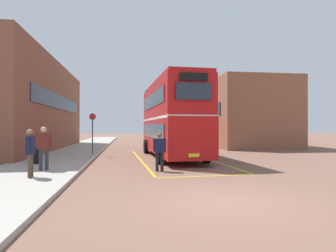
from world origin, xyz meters
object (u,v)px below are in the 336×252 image
Objects in this scene: single_deck_bus at (179,130)px; pedestrian_waiting_near at (44,145)px; litter_bin at (37,154)px; pedestrian_boarding at (160,149)px; pedestrian_waiting_far at (31,149)px; bus_stop_sign at (93,130)px; double_decker_bus at (172,118)px.

pedestrian_waiting_near is (-9.32, -19.76, -0.43)m from single_deck_bus.
pedestrian_waiting_near is at bearing -67.64° from litter_bin.
single_deck_bus is 4.62× the size of pedestrian_waiting_near.
pedestrian_waiting_far reaches higher than pedestrian_boarding.
bus_stop_sign is (1.10, 8.86, 0.63)m from pedestrian_waiting_far.
double_decker_bus reaches higher than litter_bin.
pedestrian_waiting_far is at bearing -160.74° from pedestrian_boarding.
double_decker_bus is 14.61m from single_deck_bus.
pedestrian_waiting_far is at bearing -113.41° from single_deck_bus.
double_decker_bus reaches higher than pedestrian_boarding.
pedestrian_waiting_near is at bearing 90.90° from pedestrian_waiting_far.
litter_bin is at bearing -120.55° from single_deck_bus.
double_decker_bus is 6.05× the size of pedestrian_boarding.
litter_bin is at bearing -156.18° from double_decker_bus.
single_deck_bus is at bearing 56.99° from bus_stop_sign.
pedestrian_waiting_near reaches higher than litter_bin.
double_decker_bus is 5.65× the size of pedestrian_waiting_near.
bus_stop_sign is (2.09, 4.81, 1.14)m from litter_bin.
pedestrian_boarding is (-4.48, -19.79, -0.66)m from single_deck_bus.
litter_bin is at bearing 103.71° from pedestrian_waiting_far.
double_decker_bus is 9.61m from pedestrian_waiting_far.
pedestrian_waiting_far is 4.20m from litter_bin.
double_decker_bus is 8.41m from pedestrian_waiting_near.
pedestrian_waiting_near is at bearing -138.51° from double_decker_bus.
pedestrian_boarding reaches higher than litter_bin.
pedestrian_waiting_far reaches higher than litter_bin.
pedestrian_boarding is at bearing -104.04° from double_decker_bus.
bus_stop_sign is at bearing 66.54° from litter_bin.
double_decker_bus is 5.91m from pedestrian_boarding.
double_decker_bus is 1.22× the size of single_deck_bus.
single_deck_bus is 15.03m from bus_stop_sign.
bus_stop_sign is (-8.19, -12.61, 0.13)m from single_deck_bus.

